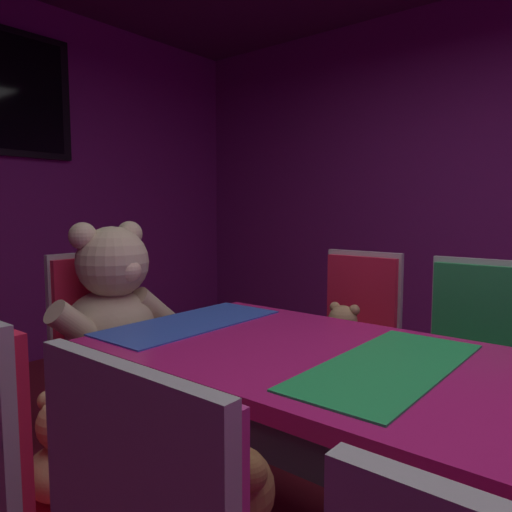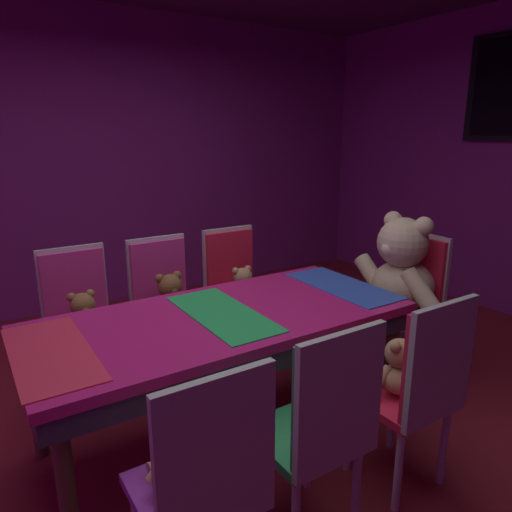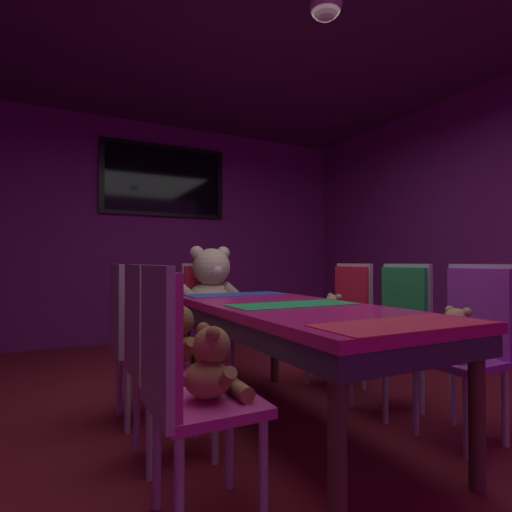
% 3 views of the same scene
% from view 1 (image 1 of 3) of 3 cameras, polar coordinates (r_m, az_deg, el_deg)
% --- Properties ---
extents(banquet_table, '(0.90, 2.02, 0.75)m').
position_cam_1_polar(banquet_table, '(1.53, 15.50, -15.70)').
color(banquet_table, '#C61E72').
rests_on(banquet_table, ground_plane).
extents(chair_left_2, '(0.42, 0.41, 0.98)m').
position_cam_1_polar(chair_left_2, '(1.35, -27.27, -21.66)').
color(chair_left_2, red).
rests_on(chair_left_2, ground_plane).
extents(teddy_left_2, '(0.23, 0.29, 0.28)m').
position_cam_1_polar(teddy_left_2, '(1.42, -21.55, -21.01)').
color(teddy_left_2, tan).
rests_on(teddy_left_2, chair_left_2).
extents(chair_right_1, '(0.42, 0.41, 0.98)m').
position_cam_1_polar(chair_right_1, '(2.31, 24.39, -10.09)').
color(chair_right_1, '#268C4C').
rests_on(chair_right_1, ground_plane).
extents(chair_right_2, '(0.42, 0.41, 0.98)m').
position_cam_1_polar(chair_right_2, '(2.52, 11.81, -8.41)').
color(chair_right_2, red).
rests_on(chair_right_2, ground_plane).
extents(teddy_right_2, '(0.23, 0.30, 0.28)m').
position_cam_1_polar(teddy_right_2, '(2.40, 10.19, -9.48)').
color(teddy_right_2, tan).
rests_on(teddy_right_2, chair_right_2).
extents(throne_chair, '(0.41, 0.42, 0.98)m').
position_cam_1_polar(throne_chair, '(2.55, -18.52, -8.38)').
color(throne_chair, red).
rests_on(throne_chair, ground_plane).
extents(king_teddy_bear, '(0.72, 0.56, 0.68)m').
position_cam_1_polar(king_teddy_bear, '(2.38, -16.41, -5.58)').
color(king_teddy_bear, beige).
rests_on(king_teddy_bear, throne_chair).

